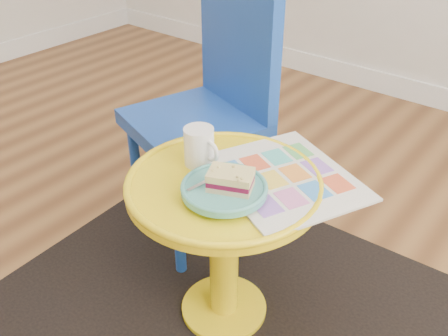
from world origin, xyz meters
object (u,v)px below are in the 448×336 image
Objects in this scene: side_table at (224,223)px; newspaper at (283,177)px; chair at (211,103)px; plate at (224,189)px; mug at (200,146)px.

side_table is 0.20m from newspaper.
chair reaches higher than newspaper.
chair is at bearing 178.89° from newspaper.
side_table is 0.17m from plate.
side_table is 0.22m from mug.
newspaper is at bearing -7.65° from chair.
mug reaches higher than side_table.
mug is at bearing -135.05° from newspaper.
side_table is 0.58× the size of chair.
plate reaches higher than side_table.
plate is (0.33, -0.35, 0.00)m from chair.
plate is (0.14, -0.08, -0.03)m from mug.
side_table is 4.39× the size of mug.
chair is 2.28× the size of newspaper.
mug is 0.55× the size of plate.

